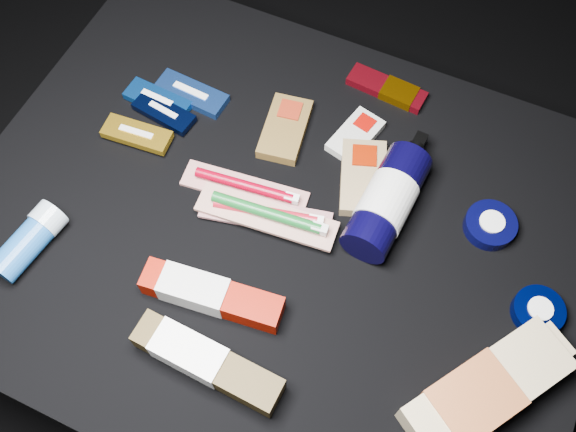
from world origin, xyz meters
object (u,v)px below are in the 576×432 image
at_px(lotion_bottle, 387,201).
at_px(bodywash_bottle, 484,393).
at_px(deodorant_stick, 30,240).
at_px(toothpaste_carton_red, 206,293).

bearing_deg(lotion_bottle, bodywash_bottle, -40.55).
xyz_separation_m(bodywash_bottle, deodorant_stick, (-0.68, -0.06, -0.00)).
bearing_deg(toothpaste_carton_red, lotion_bottle, 45.36).
xyz_separation_m(deodorant_stick, toothpaste_carton_red, (0.28, 0.04, -0.01)).
relative_size(bodywash_bottle, toothpaste_carton_red, 1.15).
bearing_deg(bodywash_bottle, toothpaste_carton_red, -142.76).
distance_m(lotion_bottle, bodywash_bottle, 0.30).
height_order(lotion_bottle, deodorant_stick, lotion_bottle).
relative_size(lotion_bottle, toothpaste_carton_red, 1.11).
relative_size(lotion_bottle, bodywash_bottle, 0.97).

